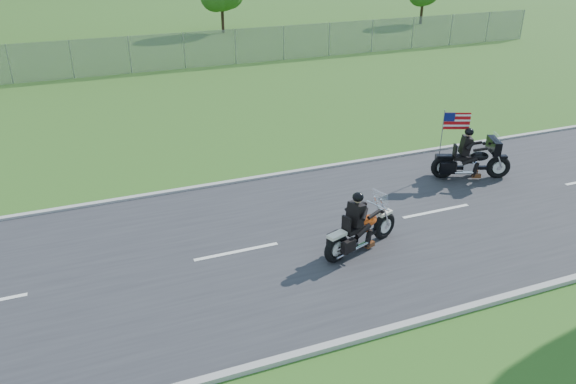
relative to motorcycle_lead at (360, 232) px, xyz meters
name	(u,v)px	position (x,y,z in m)	size (l,w,h in m)	color
ground	(309,238)	(-0.96, 1.01, -0.54)	(420.00, 420.00, 0.00)	#2D4616
road	(309,238)	(-0.96, 1.01, -0.52)	(120.00, 8.00, 0.04)	#28282B
curb_north	(260,178)	(-0.96, 5.06, -0.49)	(120.00, 0.18, 0.12)	#9E9B93
curb_south	(388,330)	(-0.96, -3.04, -0.49)	(120.00, 0.18, 0.12)	#9E9B93
fence	(71,59)	(-5.96, 21.01, 0.46)	(60.00, 0.03, 2.00)	gray
motorcycle_lead	(360,232)	(0.00, 0.00, 0.00)	(2.45, 1.16, 1.70)	black
motorcycle_follow	(471,162)	(5.44, 2.64, 0.05)	(2.47, 1.32, 2.16)	black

